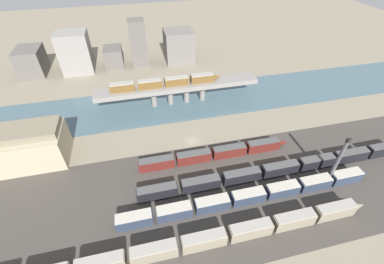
# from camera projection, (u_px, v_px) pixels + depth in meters

# --- Properties ---
(ground_plane) EXTENTS (400.00, 400.00, 0.00)m
(ground_plane) POSITION_uv_depth(u_px,v_px,m) (193.00, 141.00, 91.62)
(ground_plane) COLOR gray
(railbed_yard) EXTENTS (280.00, 42.00, 0.01)m
(railbed_yard) POSITION_uv_depth(u_px,v_px,m) (212.00, 195.00, 73.68)
(railbed_yard) COLOR #423D38
(railbed_yard) RESTS_ON ground
(river_water) EXTENTS (320.00, 27.90, 0.01)m
(river_water) POSITION_uv_depth(u_px,v_px,m) (179.00, 102.00, 110.97)
(river_water) COLOR #47606B
(river_water) RESTS_ON ground
(bridge) EXTENTS (67.68, 7.19, 8.67)m
(bridge) POSITION_uv_depth(u_px,v_px,m) (178.00, 88.00, 106.43)
(bridge) COLOR gray
(bridge) RESTS_ON ground
(train_on_bridge) EXTENTS (45.54, 3.01, 3.49)m
(train_on_bridge) POSITION_uv_depth(u_px,v_px,m) (167.00, 82.00, 103.50)
(train_on_bridge) COLOR brown
(train_on_bridge) RESTS_ON bridge
(train_yard_near) EXTENTS (98.08, 2.94, 4.17)m
(train_yard_near) POSITION_uv_depth(u_px,v_px,m) (184.00, 245.00, 60.38)
(train_yard_near) COLOR gray
(train_yard_near) RESTS_ON ground
(train_yard_mid) EXTENTS (75.21, 3.18, 3.81)m
(train_yard_mid) POSITION_uv_depth(u_px,v_px,m) (252.00, 196.00, 71.32)
(train_yard_mid) COLOR #2D384C
(train_yard_mid) RESTS_ON ground
(train_yard_far) EXTENTS (90.89, 2.73, 4.19)m
(train_yard_far) POSITION_uv_depth(u_px,v_px,m) (283.00, 169.00, 78.82)
(train_yard_far) COLOR black
(train_yard_far) RESTS_ON ground
(train_yard_outer) EXTENTS (51.44, 2.76, 3.90)m
(train_yard_outer) POSITION_uv_depth(u_px,v_px,m) (215.00, 153.00, 84.08)
(train_yard_outer) COLOR #5B1E19
(train_yard_outer) RESTS_ON ground
(warehouse_building) EXTENTS (25.64, 14.16, 13.06)m
(warehouse_building) POSITION_uv_depth(u_px,v_px,m) (22.00, 147.00, 80.31)
(warehouse_building) COLOR tan
(warehouse_building) RESTS_ON ground
(signal_tower) EXTENTS (1.05, 1.05, 16.96)m
(signal_tower) POSITION_uv_depth(u_px,v_px,m) (337.00, 162.00, 72.54)
(signal_tower) COLOR #4C4C51
(signal_tower) RESTS_ON ground
(city_block_far_left) EXTENTS (11.50, 15.46, 13.14)m
(city_block_far_left) POSITION_uv_depth(u_px,v_px,m) (32.00, 62.00, 127.25)
(city_block_far_left) COLOR #605B56
(city_block_far_left) RESTS_ON ground
(city_block_left) EXTENTS (14.64, 12.01, 19.93)m
(city_block_left) POSITION_uv_depth(u_px,v_px,m) (75.00, 53.00, 127.09)
(city_block_left) COLOR gray
(city_block_left) RESTS_ON ground
(city_block_center) EXTENTS (9.26, 12.10, 9.86)m
(city_block_center) POSITION_uv_depth(u_px,v_px,m) (114.00, 57.00, 135.37)
(city_block_center) COLOR #605B56
(city_block_center) RESTS_ON ground
(city_block_right) EXTENTS (8.11, 8.45, 23.24)m
(city_block_right) POSITION_uv_depth(u_px,v_px,m) (138.00, 43.00, 132.46)
(city_block_right) COLOR #605B56
(city_block_right) RESTS_ON ground
(city_block_far_right) EXTENTS (15.01, 14.15, 16.57)m
(city_block_far_right) POSITION_uv_depth(u_px,v_px,m) (179.00, 46.00, 138.20)
(city_block_far_right) COLOR slate
(city_block_far_right) RESTS_ON ground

